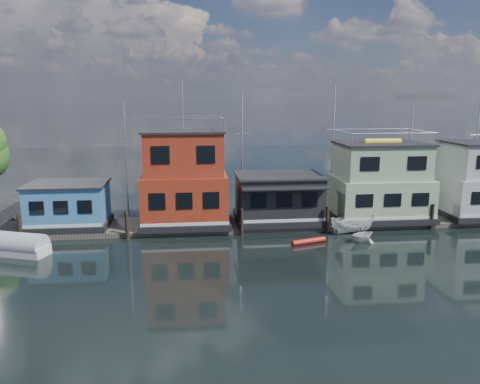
{
  "coord_description": "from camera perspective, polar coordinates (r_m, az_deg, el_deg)",
  "views": [
    {
      "loc": [
        -8.01,
        -26.65,
        10.92
      ],
      "look_at": [
        -3.83,
        12.0,
        3.0
      ],
      "focal_mm": 35.0,
      "sensor_mm": 36.0,
      "label": 1
    }
  ],
  "objects": [
    {
      "name": "background_masts",
      "position": [
        46.75,
        9.76,
        4.75
      ],
      "size": [
        36.4,
        0.16,
        12.0
      ],
      "color": "silver",
      "rests_on": "ground"
    },
    {
      "name": "red_kayak",
      "position": [
        35.95,
        8.36,
        -5.95
      ],
      "size": [
        2.82,
        1.26,
        0.42
      ],
      "primitive_type": "cylinder",
      "rotation": [
        0.0,
        1.57,
        0.31
      ],
      "color": "red",
      "rests_on": "ground"
    },
    {
      "name": "motorboat",
      "position": [
        39.27,
        13.6,
        -3.83
      ],
      "size": [
        3.98,
        1.8,
        1.49
      ],
      "primitive_type": "imported",
      "rotation": [
        0.0,
        0.0,
        1.66
      ],
      "color": "white",
      "rests_on": "ground"
    },
    {
      "name": "houseboat_green",
      "position": [
        42.67,
        16.7,
        1.08
      ],
      "size": [
        8.4,
        5.9,
        7.03
      ],
      "color": "black",
      "rests_on": "dock"
    },
    {
      "name": "houseboat_dark",
      "position": [
        40.27,
        4.73,
        -0.72
      ],
      "size": [
        7.4,
        6.1,
        4.06
      ],
      "color": "black",
      "rests_on": "dock"
    },
    {
      "name": "tarp_runabout",
      "position": [
        36.63,
        -25.39,
        -5.94
      ],
      "size": [
        4.49,
        2.97,
        1.7
      ],
      "rotation": [
        0.0,
        0.0,
        -0.35
      ],
      "color": "silver",
      "rests_on": "ground"
    },
    {
      "name": "houseboat_blue",
      "position": [
        40.86,
        -20.17,
        -1.52
      ],
      "size": [
        6.4,
        4.9,
        3.66
      ],
      "color": "black",
      "rests_on": "dock"
    },
    {
      "name": "dock",
      "position": [
        40.9,
        5.36,
        -3.73
      ],
      "size": [
        48.0,
        5.0,
        0.4
      ],
      "primitive_type": "cube",
      "color": "#595147",
      "rests_on": "ground"
    },
    {
      "name": "pilings",
      "position": [
        37.96,
        5.73,
        -3.54
      ],
      "size": [
        42.28,
        0.28,
        2.2
      ],
      "color": "#2D2116",
      "rests_on": "ground"
    },
    {
      "name": "ground",
      "position": [
        29.9,
        9.98,
        -10.09
      ],
      "size": [
        160.0,
        160.0,
        0.0
      ],
      "primitive_type": "plane",
      "color": "black",
      "rests_on": "ground"
    },
    {
      "name": "houseboat_red",
      "position": [
        39.25,
        -6.79,
        1.43
      ],
      "size": [
        7.4,
        5.9,
        11.86
      ],
      "color": "black",
      "rests_on": "dock"
    },
    {
      "name": "dinghy_white",
      "position": [
        37.22,
        14.68,
        -4.97
      ],
      "size": [
        2.89,
        2.74,
        1.2
      ],
      "primitive_type": "imported",
      "rotation": [
        0.0,
        0.0,
        2.0
      ],
      "color": "silver",
      "rests_on": "ground"
    }
  ]
}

